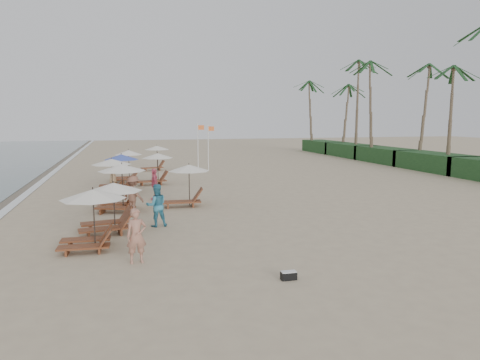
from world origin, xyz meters
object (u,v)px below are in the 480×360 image
object	(u,v)px
lounger_station_3	(108,176)
inland_station_0	(185,183)
beachgoer_far_a	(154,184)
beachgoer_mid_a	(157,205)
beachgoer_far_b	(113,172)
lounger_station_2	(118,187)
beachgoer_near	(136,236)
lounger_station_5	(126,167)
flag_pole_near	(198,145)
inland_station_1	(154,167)
duffel_bag	(289,275)
lounger_station_4	(117,174)
lounger_station_1	(108,207)
lounger_station_0	(89,217)
inland_station_2	(155,155)
beachgoer_mid_b	(133,195)

from	to	relation	value
lounger_station_3	inland_station_0	bearing A→B (deg)	-46.89
lounger_station_3	beachgoer_far_a	xyz separation A→B (m)	(2.60, -2.03, -0.29)
beachgoer_mid_a	beachgoer_far_b	size ratio (longest dim) A/B	1.14
lounger_station_2	inland_station_0	xyz separation A→B (m)	(3.46, 0.27, 0.05)
beachgoer_near	lounger_station_3	bearing A→B (deg)	88.68
lounger_station_5	flag_pole_near	xyz separation A→B (m)	(6.22, 3.97, 1.33)
flag_pole_near	inland_station_1	bearing A→B (deg)	-124.74
duffel_bag	beachgoer_far_a	bearing A→B (deg)	101.54
lounger_station_4	beachgoer_far_b	xyz separation A→B (m)	(-0.37, 3.26, -0.26)
beachgoer_near	lounger_station_1	bearing A→B (deg)	96.19
inland_station_0	beachgoer_mid_a	distance (m)	4.57
lounger_station_0	beachgoer_far_a	bearing A→B (deg)	72.12
lounger_station_2	inland_station_2	distance (m)	17.77
lounger_station_5	beachgoer_far_a	distance (m)	8.38
beachgoer_far_a	beachgoer_mid_b	bearing A→B (deg)	-20.63
lounger_station_5	flag_pole_near	bearing A→B (deg)	32.52
lounger_station_2	beachgoer_far_b	distance (m)	9.89
beachgoer_near	duffel_bag	distance (m)	5.11
lounger_station_0	inland_station_1	bearing A→B (deg)	77.41
lounger_station_4	flag_pole_near	size ratio (longest dim) A/B	0.62
lounger_station_1	beachgoer_far_b	xyz separation A→B (m)	(-0.08, 14.16, -0.22)
inland_station_0	inland_station_1	bearing A→B (deg)	96.85
beachgoer_mid_a	duffel_bag	distance (m)	8.23
beachgoer_near	beachgoer_mid_b	size ratio (longest dim) A/B	0.95
lounger_station_5	inland_station_2	bearing A→B (deg)	68.30
lounger_station_3	beachgoer_near	distance (m)	13.36
duffel_bag	lounger_station_3	bearing A→B (deg)	108.81
lounger_station_0	duffel_bag	world-z (taller)	lounger_station_0
beachgoer_mid_b	beachgoer_far_a	size ratio (longest dim) A/B	1.04
inland_station_1	duffel_bag	world-z (taller)	inland_station_1
beachgoer_near	duffel_bag	bearing A→B (deg)	-39.30
lounger_station_3	beachgoer_mid_b	distance (m)	5.68
inland_station_0	inland_station_2	world-z (taller)	same
lounger_station_2	lounger_station_3	bearing A→B (deg)	97.29
inland_station_0	flag_pole_near	xyz separation A→B (m)	(3.23, 14.50, 1.13)
lounger_station_5	duffel_bag	size ratio (longest dim) A/B	5.41
beachgoer_far_b	lounger_station_2	bearing A→B (deg)	-167.12
lounger_station_5	beachgoer_mid_b	size ratio (longest dim) A/B	1.31
beachgoer_near	beachgoer_far_b	xyz separation A→B (m)	(-1.07, 18.58, -0.08)
beachgoer_mid_a	beachgoer_far_a	xyz separation A→B (m)	(0.38, 6.48, -0.02)
beachgoer_far_b	duffel_bag	bearing A→B (deg)	-155.68
beachgoer_near	flag_pole_near	xyz separation A→B (m)	(6.07, 23.48, 1.50)
lounger_station_2	lounger_station_0	bearing A→B (deg)	-98.27
duffel_bag	flag_pole_near	distance (m)	26.37
lounger_station_3	beachgoer_far_a	size ratio (longest dim) A/B	1.45
lounger_station_4	beachgoer_far_b	bearing A→B (deg)	96.47
inland_station_2	beachgoer_mid_a	size ratio (longest dim) A/B	1.46
inland_station_1	beachgoer_mid_a	bearing A→B (deg)	-93.72
lounger_station_3	lounger_station_5	xyz separation A→B (m)	(1.07, 6.21, -0.13)
beachgoer_near	beachgoer_mid_a	xyz separation A→B (m)	(1.01, 4.79, 0.03)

